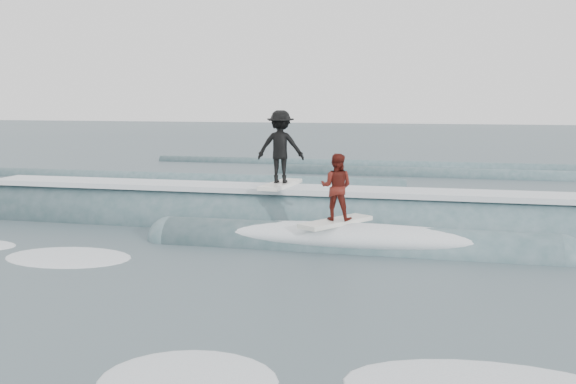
# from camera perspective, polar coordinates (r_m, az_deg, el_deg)

# --- Properties ---
(ground) EXTENTS (160.00, 160.00, 0.00)m
(ground) POSITION_cam_1_polar(r_m,az_deg,el_deg) (12.22, -4.93, -8.09)
(ground) COLOR #3B4A56
(ground) RESTS_ON ground
(breaking_wave) EXTENTS (22.74, 3.81, 2.06)m
(breaking_wave) POSITION_cam_1_polar(r_m,az_deg,el_deg) (16.91, 1.54, -3.29)
(breaking_wave) COLOR #37585D
(breaking_wave) RESTS_ON ground
(surfer_black) EXTENTS (1.31, 2.05, 2.04)m
(surfer_black) POSITION_cam_1_polar(r_m,az_deg,el_deg) (17.17, -0.67, 3.85)
(surfer_black) COLOR white
(surfer_black) RESTS_ON ground
(surfer_red) EXTENTS (1.55, 1.98, 1.64)m
(surfer_red) POSITION_cam_1_polar(r_m,az_deg,el_deg) (14.74, 4.32, 0.02)
(surfer_red) COLOR white
(surfer_red) RESTS_ON ground
(whitewater) EXTENTS (16.59, 7.31, 0.10)m
(whitewater) POSITION_cam_1_polar(r_m,az_deg,el_deg) (10.65, -1.26, -10.54)
(whitewater) COLOR white
(whitewater) RESTS_ON ground
(far_swells) EXTENTS (37.86, 8.65, 0.80)m
(far_swells) POSITION_cam_1_polar(r_m,az_deg,el_deg) (29.18, 6.45, 1.48)
(far_swells) COLOR #37585D
(far_swells) RESTS_ON ground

